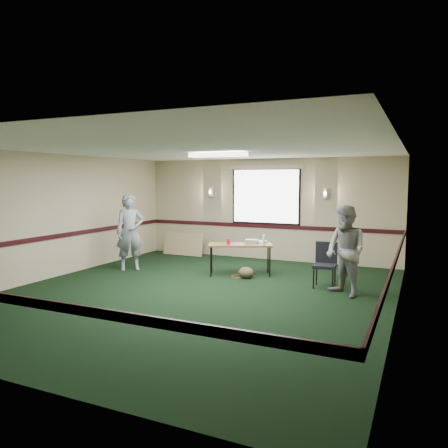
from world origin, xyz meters
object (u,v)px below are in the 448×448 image
at_px(folding_table, 240,246).
at_px(person_right, 346,251).
at_px(projector, 252,241).
at_px(conference_chair, 325,261).
at_px(person_left, 130,232).

relative_size(folding_table, person_right, 0.91).
relative_size(folding_table, projector, 5.74).
bearing_deg(conference_chair, person_right, -52.90).
distance_m(folding_table, person_left, 2.66).
distance_m(projector, conference_chair, 1.84).
distance_m(folding_table, projector, 0.29).
height_order(projector, conference_chair, conference_chair).
relative_size(projector, conference_chair, 0.30).
relative_size(projector, person_left, 0.15).
height_order(conference_chair, person_right, person_right).
height_order(folding_table, person_right, person_right).
relative_size(conference_chair, person_right, 0.53).
bearing_deg(conference_chair, projector, 161.53).
relative_size(conference_chair, person_left, 0.49).
height_order(folding_table, conference_chair, conference_chair).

